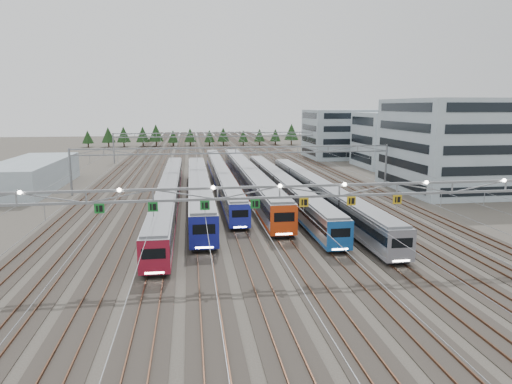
{
  "coord_description": "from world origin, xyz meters",
  "views": [
    {
      "loc": [
        -7.89,
        -39.74,
        14.93
      ],
      "look_at": [
        0.75,
        20.21,
        3.5
      ],
      "focal_mm": 32.0,
      "sensor_mm": 36.0,
      "label": 1
    }
  ],
  "objects": [
    {
      "name": "treeline",
      "position": [
        -7.2,
        135.88,
        4.23
      ],
      "size": [
        81.2,
        5.6,
        7.02
      ],
      "color": "#332114",
      "rests_on": "ground"
    },
    {
      "name": "gantry_far",
      "position": [
        0.0,
        85.0,
        6.39
      ],
      "size": [
        56.36,
        0.36,
        8.0
      ],
      "color": "gray",
      "rests_on": "ground"
    },
    {
      "name": "track_bed",
      "position": [
        0.0,
        100.0,
        1.49
      ],
      "size": [
        54.0,
        260.0,
        5.42
      ],
      "color": "#2D2823",
      "rests_on": "ground"
    },
    {
      "name": "ground",
      "position": [
        0.0,
        0.0,
        0.0
      ],
      "size": [
        400.0,
        400.0,
        0.0
      ],
      "primitive_type": "plane",
      "color": "#47423A",
      "rests_on": "ground"
    },
    {
      "name": "gantry_near",
      "position": [
        -0.05,
        -0.12,
        7.09
      ],
      "size": [
        56.36,
        0.61,
        8.08
      ],
      "color": "gray",
      "rests_on": "ground"
    },
    {
      "name": "west_shed",
      "position": [
        -36.85,
        47.93,
        2.57
      ],
      "size": [
        10.0,
        30.0,
        5.15
      ],
      "primitive_type": "cube",
      "color": "#99ADB6",
      "rests_on": "ground"
    },
    {
      "name": "train_e",
      "position": [
        6.75,
        32.53,
        2.06
      ],
      "size": [
        2.78,
        60.06,
        3.62
      ],
      "color": "black",
      "rests_on": "ground"
    },
    {
      "name": "train_a",
      "position": [
        -11.25,
        29.95,
        2.07
      ],
      "size": [
        2.8,
        63.1,
        3.64
      ],
      "color": "black",
      "rests_on": "ground"
    },
    {
      "name": "depot_bldg_north",
      "position": [
        37.19,
        89.3,
        6.94
      ],
      "size": [
        22.0,
        18.0,
        13.88
      ],
      "primitive_type": "cube",
      "color": "#99ADB6",
      "rests_on": "ground"
    },
    {
      "name": "train_b",
      "position": [
        -6.75,
        30.89,
        2.28
      ],
      "size": [
        3.1,
        52.13,
        4.05
      ],
      "color": "black",
      "rests_on": "ground"
    },
    {
      "name": "depot_bldg_mid",
      "position": [
        40.71,
        67.49,
        6.69
      ],
      "size": [
        14.0,
        16.0,
        13.37
      ],
      "primitive_type": "cube",
      "color": "#99ADB6",
      "rests_on": "ground"
    },
    {
      "name": "depot_bldg_south",
      "position": [
        37.8,
        35.65,
        8.1
      ],
      "size": [
        18.0,
        22.0,
        16.21
      ],
      "primitive_type": "cube",
      "color": "#99ADB6",
      "rests_on": "ground"
    },
    {
      "name": "train_f",
      "position": [
        11.25,
        26.63,
        2.08
      ],
      "size": [
        2.81,
        56.64,
        3.66
      ],
      "color": "black",
      "rests_on": "ground"
    },
    {
      "name": "gantry_mid",
      "position": [
        0.0,
        40.0,
        6.39
      ],
      "size": [
        56.36,
        0.36,
        8.0
      ],
      "color": "gray",
      "rests_on": "ground"
    },
    {
      "name": "train_d",
      "position": [
        2.25,
        41.06,
        2.32
      ],
      "size": [
        3.16,
        65.15,
        4.13
      ],
      "color": "black",
      "rests_on": "ground"
    },
    {
      "name": "train_c",
      "position": [
        -2.25,
        46.31,
        1.99
      ],
      "size": [
        2.67,
        67.6,
        3.47
      ],
      "color": "black",
      "rests_on": "ground"
    }
  ]
}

